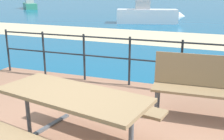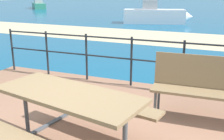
# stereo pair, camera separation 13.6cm
# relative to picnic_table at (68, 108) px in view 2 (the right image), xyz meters

# --- Properties ---
(sea_water) EXTENTS (90.00, 90.00, 0.01)m
(sea_water) POSITION_rel_picnic_table_xyz_m (-0.08, 40.12, -0.64)
(sea_water) COLOR #145B84
(sea_water) RESTS_ON ground
(beach_strip) EXTENTS (54.10, 5.57, 0.01)m
(beach_strip) POSITION_rel_picnic_table_xyz_m (-0.08, 8.66, -0.64)
(beach_strip) COLOR beige
(beach_strip) RESTS_ON ground
(picnic_table) EXTENTS (1.93, 1.75, 0.77)m
(picnic_table) POSITION_rel_picnic_table_xyz_m (0.00, 0.00, 0.00)
(picnic_table) COLOR #8C704C
(picnic_table) RESTS_ON patio_paving
(park_bench) EXTENTS (1.64, 0.48, 0.93)m
(park_bench) POSITION_rel_picnic_table_xyz_m (1.41, 1.53, -0.03)
(park_bench) COLOR #8C704C
(park_bench) RESTS_ON patio_paving
(railing_fence) EXTENTS (5.94, 0.04, 0.98)m
(railing_fence) POSITION_rel_picnic_table_xyz_m (-0.08, 2.49, 0.02)
(railing_fence) COLOR #1E2328
(railing_fence) RESTS_ON patio_paving
(boat_near) EXTENTS (4.07, 4.39, 1.38)m
(boat_near) POSITION_rel_picnic_table_xyz_m (-18.06, 23.37, -0.22)
(boat_near) COLOR #338466
(boat_near) RESTS_ON sea_water
(boat_mid) EXTENTS (4.23, 2.23, 1.37)m
(boat_mid) POSITION_rel_picnic_table_xyz_m (-2.19, 13.75, -0.16)
(boat_mid) COLOR silver
(boat_mid) RESTS_ON sea_water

